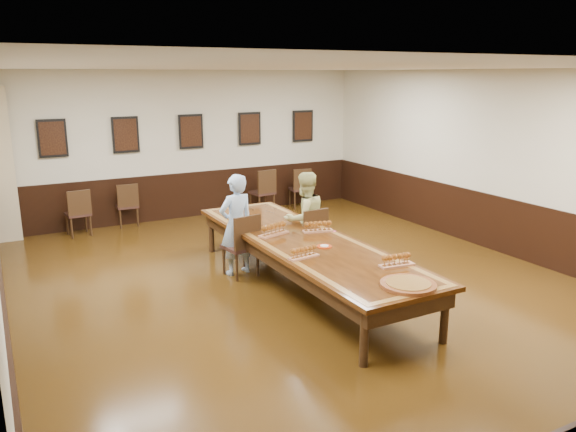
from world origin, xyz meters
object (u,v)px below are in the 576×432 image
spare_chair_c (262,191)px  person_woman (305,219)px  conference_table (304,249)px  chair_man (240,245)px  person_man (236,225)px  carved_platter (408,285)px  spare_chair_d (299,188)px  chair_woman (308,237)px  spare_chair_b (127,204)px  spare_chair_a (78,212)px

spare_chair_c → person_woman: 3.70m
spare_chair_c → conference_table: spare_chair_c is taller
chair_man → person_man: 0.32m
carved_platter → person_woman: bearing=82.0°
person_man → carved_platter: bearing=94.4°
spare_chair_d → person_man: person_man is taller
conference_table → chair_man: bearing=122.6°
chair_man → person_man: (-0.02, 0.11, 0.30)m
chair_man → chair_woman: 1.18m
chair_man → carved_platter: size_ratio=1.58×
chair_woman → spare_chair_b: (-2.07, 4.00, -0.04)m
spare_chair_b → carved_platter: spare_chair_b is taller
spare_chair_c → person_woman: bearing=68.8°
chair_woman → spare_chair_d: bearing=-122.0°
spare_chair_b → chair_man: bearing=104.6°
chair_woman → spare_chair_c: 3.79m
spare_chair_b → spare_chair_c: 3.01m
spare_chair_b → spare_chair_c: bearing=175.7°
spare_chair_c → spare_chair_a: bearing=-7.2°
spare_chair_d → carved_platter: spare_chair_d is taller
spare_chair_a → chair_woman: bearing=124.0°
spare_chair_a → conference_table: bearing=113.2°
spare_chair_a → carved_platter: size_ratio=1.46×
spare_chair_a → spare_chair_c: size_ratio=0.92×
spare_chair_c → person_man: person_man is taller
spare_chair_b → spare_chair_d: 4.04m
spare_chair_a → person_woman: person_woman is taller
spare_chair_a → person_woman: size_ratio=0.60×
spare_chair_b → spare_chair_c: size_ratio=0.90×
chair_woman → person_woman: bearing=-90.0°
spare_chair_b → spare_chair_d: (4.03, -0.23, 0.02)m
spare_chair_c → person_woman: (-0.93, -3.57, 0.27)m
conference_table → spare_chair_c: bearing=71.7°
chair_woman → person_man: person_man is taller
chair_woman → person_woman: person_woman is taller
spare_chair_b → conference_table: 5.07m
chair_man → person_woman: (1.17, 0.00, 0.28)m
chair_woman → person_man: 1.25m
spare_chair_c → person_woman: person_woman is taller
spare_chair_b → chair_woman: bearing=119.1°
spare_chair_a → person_woman: bearing=124.7°
spare_chair_d → conference_table: 5.27m
chair_man → spare_chair_b: chair_man is taller
person_man → person_woman: bearing=166.4°
chair_woman → person_man: size_ratio=0.62×
spare_chair_b → carved_platter: bearing=104.8°
spare_chair_d → person_woman: size_ratio=0.61×
spare_chair_c → person_man: size_ratio=0.63×
chair_woman → spare_chair_a: chair_woman is taller
person_man → carved_platter: person_man is taller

